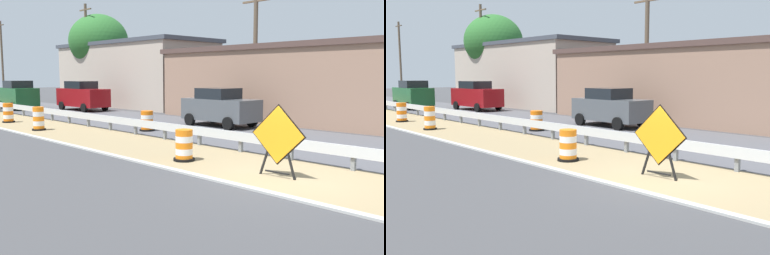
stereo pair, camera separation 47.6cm
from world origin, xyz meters
TOP-DOWN VIEW (x-y plane):
  - ground_plane at (0.00, 0.00)m, footprint 160.00×160.00m
  - median_dirt_strip at (0.65, 0.00)m, footprint 3.69×120.00m
  - far_lane_asphalt at (5.89, 0.00)m, footprint 6.79×120.00m
  - curb_near_edge at (-1.30, 0.00)m, footprint 0.20×120.00m
  - guardrail_median at (2.26, -0.85)m, footprint 0.18×58.70m
  - warning_sign_diamond at (0.16, 0.22)m, footprint 0.13×1.60m
  - traffic_barrel_nearest at (-0.13, 3.49)m, footprint 0.67×0.67m
  - traffic_barrel_close at (3.47, 9.91)m, footprint 0.73×0.73m
  - traffic_barrel_mid at (-0.15, 13.74)m, footprint 0.65×0.65m
  - traffic_barrel_far at (0.12, 18.19)m, footprint 0.67×0.67m
  - car_lead_near_lane at (4.32, 27.19)m, footprint 2.13×4.22m
  - car_trailing_near_lane at (7.37, 22.64)m, footprint 2.07×4.83m
  - car_mid_far_lane at (7.42, 8.76)m, footprint 2.09×4.12m
  - roadside_shop_near at (12.80, 8.11)m, footprint 6.48×16.05m
  - roadside_shop_far at (13.33, 24.21)m, footprint 6.42×15.75m
  - utility_pole_near at (10.08, 8.57)m, footprint 0.24×1.80m
  - utility_pole_mid at (10.76, 27.62)m, footprint 0.24×1.80m
  - utility_pole_far at (10.45, 46.42)m, footprint 0.24×1.80m
  - tree_roadside at (12.19, 27.88)m, footprint 5.35×5.35m

SIDE VIEW (x-z plane):
  - ground_plane at x=0.00m, z-range 0.00..0.00m
  - far_lane_asphalt at x=5.89m, z-range 0.00..0.00m
  - median_dirt_strip at x=0.65m, z-range 0.00..0.01m
  - curb_near_edge at x=-1.30m, z-range -0.05..0.06m
  - traffic_barrel_close at x=3.47m, z-range -0.05..0.91m
  - traffic_barrel_nearest at x=-0.13m, z-range -0.05..0.94m
  - traffic_barrel_far at x=0.12m, z-range -0.05..1.04m
  - traffic_barrel_mid at x=-0.15m, z-range -0.05..1.09m
  - guardrail_median at x=2.26m, z-range 0.16..0.87m
  - car_mid_far_lane at x=7.42m, z-range 0.00..1.99m
  - warning_sign_diamond at x=0.16m, z-range 0.08..2.02m
  - car_trailing_near_lane at x=7.37m, z-range 0.00..2.20m
  - car_lead_near_lane at x=4.32m, z-range 0.00..2.22m
  - roadside_shop_near at x=12.80m, z-range 0.01..4.37m
  - roadside_shop_far at x=13.33m, z-range 0.01..5.44m
  - utility_pole_near at x=10.08m, z-range 0.15..7.33m
  - utility_pole_mid at x=10.76m, z-range 0.16..8.97m
  - utility_pole_far at x=10.45m, z-range 0.16..9.14m
  - tree_roadside at x=12.19m, z-range 1.63..9.73m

